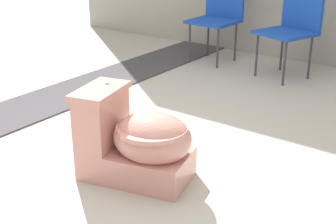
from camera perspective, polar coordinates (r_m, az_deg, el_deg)
ground_plane at (r=2.88m, az=-6.98°, el=-5.88°), size 14.00×14.00×0.00m
gravel_strip at (r=3.94m, az=-13.87°, el=1.52°), size 0.56×8.00×0.01m
toilet at (r=2.59m, az=-3.86°, el=-3.64°), size 0.70×0.51×0.52m
folding_chair_left at (r=4.91m, az=6.24°, el=12.14°), size 0.45×0.45×0.83m
folding_chair_middle at (r=4.48m, az=15.07°, el=10.58°), size 0.56×0.56×0.83m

